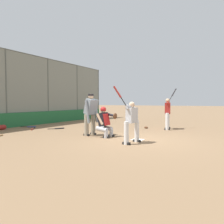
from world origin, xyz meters
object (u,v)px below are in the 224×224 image
object	(u,v)px
batter_on_deck	(168,112)
spare_bat_third_base_side	(58,128)
catcher_behind_plate	(105,121)
spare_bat_by_padding	(33,129)
spare_bat_first_base_side	(30,127)
fielding_glove_on_dirt	(146,127)
umpire_home	(91,113)
batter_at_plate	(131,121)

from	to	relation	value
batter_on_deck	spare_bat_third_base_side	bearing A→B (deg)	105.84
catcher_behind_plate	spare_bat_by_padding	bearing A→B (deg)	-94.31
spare_bat_first_base_side	fielding_glove_on_dirt	size ratio (longest dim) A/B	3.00
catcher_behind_plate	spare_bat_first_base_side	xyz separation A→B (m)	(-0.83, -5.50, -0.62)
batter_on_deck	umpire_home	bearing A→B (deg)	135.42
batter_at_plate	spare_bat_third_base_side	size ratio (longest dim) A/B	2.60
spare_bat_first_base_side	batter_on_deck	bearing A→B (deg)	-1.89
batter_at_plate	spare_bat_by_padding	bearing A→B (deg)	-89.05
umpire_home	spare_bat_by_padding	xyz separation A→B (m)	(-0.11, -3.80, -0.94)
spare_bat_third_base_side	fielding_glove_on_dirt	bearing A→B (deg)	-25.24
umpire_home	spare_bat_third_base_side	size ratio (longest dim) A/B	2.34
spare_bat_third_base_side	batter_at_plate	bearing A→B (deg)	-77.64
spare_bat_by_padding	umpire_home	bearing A→B (deg)	49.31
batter_at_plate	spare_bat_by_padding	size ratio (longest dim) A/B	2.71
batter_at_plate	catcher_behind_plate	size ratio (longest dim) A/B	1.59
batter_at_plate	batter_on_deck	bearing A→B (deg)	-170.80
umpire_home	batter_at_plate	bearing A→B (deg)	78.57
umpire_home	fielding_glove_on_dirt	bearing A→B (deg)	169.35
spare_bat_third_base_side	umpire_home	bearing A→B (deg)	-77.54
batter_on_deck	fielding_glove_on_dirt	xyz separation A→B (m)	(0.21, -1.13, -0.84)
batter_at_plate	spare_bat_third_base_side	xyz separation A→B (m)	(-1.73, -5.08, -0.76)
catcher_behind_plate	umpire_home	bearing A→B (deg)	-98.71
batter_at_plate	spare_bat_first_base_side	world-z (taller)	batter_at_plate
batter_at_plate	catcher_behind_plate	xyz separation A→B (m)	(-0.69, -1.51, -0.14)
umpire_home	fielding_glove_on_dirt	distance (m)	3.88
catcher_behind_plate	umpire_home	distance (m)	0.85
catcher_behind_plate	fielding_glove_on_dirt	size ratio (longest dim) A/B	4.55
batter_at_plate	spare_bat_third_base_side	bearing A→B (deg)	-99.51
spare_bat_by_padding	spare_bat_first_base_side	distance (m)	1.11
spare_bat_by_padding	fielding_glove_on_dirt	size ratio (longest dim) A/B	2.66
spare_bat_third_base_side	spare_bat_first_base_side	world-z (taller)	same
spare_bat_by_padding	batter_on_deck	bearing A→B (deg)	82.10
batter_at_plate	fielding_glove_on_dirt	bearing A→B (deg)	-156.35
umpire_home	batter_on_deck	world-z (taller)	batter_on_deck
batter_at_plate	spare_bat_third_base_side	distance (m)	5.42
fielding_glove_on_dirt	batter_at_plate	bearing A→B (deg)	14.33
fielding_glove_on_dirt	batter_on_deck	bearing A→B (deg)	100.66
umpire_home	batter_on_deck	bearing A→B (deg)	156.28
batter_at_plate	spare_bat_by_padding	world-z (taller)	batter_at_plate
batter_on_deck	catcher_behind_plate	bearing A→B (deg)	145.33
umpire_home	spare_bat_first_base_side	world-z (taller)	umpire_home
catcher_behind_plate	spare_bat_first_base_side	size ratio (longest dim) A/B	1.51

